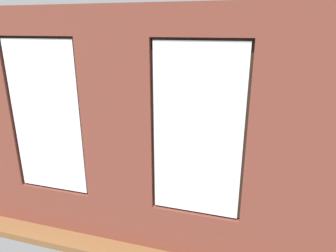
{
  "coord_description": "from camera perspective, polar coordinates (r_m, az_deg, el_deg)",
  "views": [
    {
      "loc": [
        -1.57,
        5.64,
        2.79
      ],
      "look_at": [
        -0.02,
        0.4,
        0.97
      ],
      "focal_mm": 32.0,
      "sensor_mm": 36.0,
      "label": 1
    }
  ],
  "objects": [
    {
      "name": "ground_plane",
      "position": [
        6.51,
        0.87,
        -7.48
      ],
      "size": [
        6.68,
        5.77,
        0.1
      ],
      "primitive_type": "cube",
      "color": "brown"
    },
    {
      "name": "brick_wall_with_windows",
      "position": [
        3.75,
        -9.42,
        -2.39
      ],
      "size": [
        6.08,
        0.3,
        3.02
      ],
      "color": "brown",
      "rests_on": "ground_plane"
    },
    {
      "name": "white_wall_right",
      "position": [
        7.21,
        -23.24,
        6.71
      ],
      "size": [
        0.1,
        4.77,
        3.02
      ],
      "primitive_type": "cube",
      "color": "silver",
      "rests_on": "ground_plane"
    },
    {
      "name": "couch_by_window",
      "position": [
        4.75,
        -4.23,
        -12.84
      ],
      "size": [
        2.04,
        0.87,
        0.8
      ],
      "color": "black",
      "rests_on": "ground_plane"
    },
    {
      "name": "couch_left",
      "position": [
        5.5,
        23.02,
        -9.78
      ],
      "size": [
        0.95,
        2.13,
        0.8
      ],
      "rotation": [
        0.0,
        0.0,
        1.61
      ],
      "color": "black",
      "rests_on": "ground_plane"
    },
    {
      "name": "coffee_table",
      "position": [
        6.48,
        1.79,
        -3.5
      ],
      "size": [
        1.3,
        0.82,
        0.43
      ],
      "color": "olive",
      "rests_on": "ground_plane"
    },
    {
      "name": "cup_ceramic",
      "position": [
        6.57,
        0.65,
        -2.21
      ],
      "size": [
        0.08,
        0.08,
        0.1
      ],
      "primitive_type": "cylinder",
      "color": "#4C4C51",
      "rests_on": "coffee_table"
    },
    {
      "name": "candle_jar",
      "position": [
        6.44,
        1.79,
        -2.67
      ],
      "size": [
        0.08,
        0.08,
        0.1
      ],
      "primitive_type": "cylinder",
      "color": "#B7333D",
      "rests_on": "coffee_table"
    },
    {
      "name": "table_plant_small",
      "position": [
        6.29,
        2.37,
        -2.76
      ],
      "size": [
        0.1,
        0.1,
        0.17
      ],
      "color": "brown",
      "rests_on": "coffee_table"
    },
    {
      "name": "remote_gray",
      "position": [
        6.45,
        -1.85,
        -3.0
      ],
      "size": [
        0.18,
        0.09,
        0.02
      ],
      "primitive_type": "cube",
      "rotation": [
        0.0,
        0.0,
        4.49
      ],
      "color": "#59595B",
      "rests_on": "coffee_table"
    },
    {
      "name": "remote_black",
      "position": [
        6.51,
        5.16,
        -2.85
      ],
      "size": [
        0.15,
        0.16,
        0.02
      ],
      "primitive_type": "cube",
      "rotation": [
        0.0,
        0.0,
        0.69
      ],
      "color": "black",
      "rests_on": "coffee_table"
    },
    {
      "name": "media_console",
      "position": [
        7.93,
        -17.05,
        -1.02
      ],
      "size": [
        1.1,
        0.42,
        0.53
      ],
      "primitive_type": "cube",
      "color": "black",
      "rests_on": "ground_plane"
    },
    {
      "name": "tv_flatscreen",
      "position": [
        7.76,
        -17.47,
        3.39
      ],
      "size": [
        1.05,
        0.2,
        0.73
      ],
      "color": "black",
      "rests_on": "media_console"
    },
    {
      "name": "papasan_chair",
      "position": [
        8.0,
        -4.33,
        1.19
      ],
      "size": [
        1.02,
        1.02,
        0.66
      ],
      "color": "olive",
      "rests_on": "ground_plane"
    },
    {
      "name": "potted_plant_foreground_right",
      "position": [
        8.74,
        -11.06,
        3.38
      ],
      "size": [
        0.56,
        0.56,
        0.92
      ],
      "color": "#47423D",
      "rests_on": "ground_plane"
    },
    {
      "name": "potted_plant_near_tv",
      "position": [
        6.68,
        -18.15,
        0.26
      ],
      "size": [
        1.02,
        0.97,
        1.47
      ],
      "color": "beige",
      "rests_on": "ground_plane"
    },
    {
      "name": "potted_plant_between_couches",
      "position": [
        4.35,
        14.62,
        -10.46
      ],
      "size": [
        0.77,
        0.77,
        1.14
      ],
      "color": "gray",
      "rests_on": "ground_plane"
    },
    {
      "name": "potted_plant_by_left_couch",
      "position": [
        6.85,
        18.43,
        -4.37
      ],
      "size": [
        0.21,
        0.21,
        0.39
      ],
      "color": "gray",
      "rests_on": "ground_plane"
    }
  ]
}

